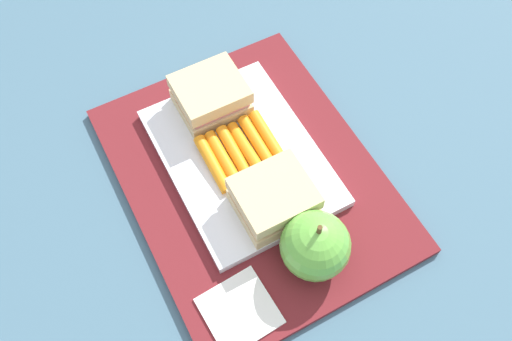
{
  "coord_description": "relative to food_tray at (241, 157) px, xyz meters",
  "views": [
    {
      "loc": [
        0.27,
        -0.14,
        0.56
      ],
      "look_at": [
        0.01,
        0.0,
        0.04
      ],
      "focal_mm": 37.36,
      "sensor_mm": 36.0,
      "label": 1
    }
  ],
  "objects": [
    {
      "name": "sandwich_half_right",
      "position": [
        0.08,
        0.0,
        0.03
      ],
      "size": [
        0.07,
        0.08,
        0.04
      ],
      "color": "#DBC189",
      "rests_on": "food_tray"
    },
    {
      "name": "apple",
      "position": [
        0.15,
        0.01,
        0.03
      ],
      "size": [
        0.07,
        0.07,
        0.08
      ],
      "color": "#66B742",
      "rests_on": "lunchbag_mat"
    },
    {
      "name": "paper_napkin",
      "position": [
        0.16,
        -0.09,
        -0.0
      ],
      "size": [
        0.07,
        0.07,
        0.0
      ],
      "primitive_type": "cube",
      "rotation": [
        0.0,
        0.0,
        0.06
      ],
      "color": "white",
      "rests_on": "lunchbag_mat"
    },
    {
      "name": "carrot_sticks_bundle",
      "position": [
        -0.0,
        0.0,
        0.01
      ],
      "size": [
        0.08,
        0.09,
        0.02
      ],
      "color": "orange",
      "rests_on": "food_tray"
    },
    {
      "name": "lunchbag_mat",
      "position": [
        0.03,
        0.0,
        -0.01
      ],
      "size": [
        0.36,
        0.28,
        0.01
      ],
      "primitive_type": "cube",
      "color": "maroon",
      "rests_on": "ground_plane"
    },
    {
      "name": "sandwich_half_left",
      "position": [
        -0.08,
        0.0,
        0.03
      ],
      "size": [
        0.07,
        0.08,
        0.04
      ],
      "color": "#DBC189",
      "rests_on": "food_tray"
    },
    {
      "name": "food_tray",
      "position": [
        0.0,
        0.0,
        0.0
      ],
      "size": [
        0.23,
        0.17,
        0.01
      ],
      "primitive_type": "cube",
      "color": "white",
      "rests_on": "lunchbag_mat"
    },
    {
      "name": "ground_plane",
      "position": [
        0.03,
        0.0,
        -0.02
      ],
      "size": [
        2.4,
        2.4,
        0.0
      ],
      "primitive_type": "plane",
      "color": "#42667A"
    }
  ]
}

